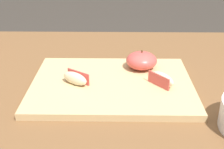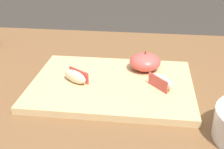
% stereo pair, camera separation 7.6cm
% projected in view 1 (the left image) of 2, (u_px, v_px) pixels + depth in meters
% --- Properties ---
extents(dining_table, '(1.27, 0.80, 0.77)m').
position_uv_depth(dining_table, '(97.00, 115.00, 0.87)').
color(dining_table, brown).
rests_on(dining_table, ground_plane).
extents(cutting_board, '(0.39, 0.30, 0.02)m').
position_uv_depth(cutting_board, '(112.00, 85.00, 0.77)').
color(cutting_board, tan).
rests_on(cutting_board, dining_table).
extents(apple_half_skin_up, '(0.08, 0.08, 0.05)m').
position_uv_depth(apple_half_skin_up, '(142.00, 60.00, 0.83)').
color(apple_half_skin_up, '#D14C47').
rests_on(apple_half_skin_up, cutting_board).
extents(apple_wedge_back, '(0.06, 0.07, 0.03)m').
position_uv_depth(apple_wedge_back, '(162.00, 79.00, 0.75)').
color(apple_wedge_back, beige).
rests_on(apple_wedge_back, cutting_board).
extents(apple_wedge_right, '(0.07, 0.06, 0.03)m').
position_uv_depth(apple_wedge_right, '(75.00, 78.00, 0.75)').
color(apple_wedge_right, beige).
rests_on(apple_wedge_right, cutting_board).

